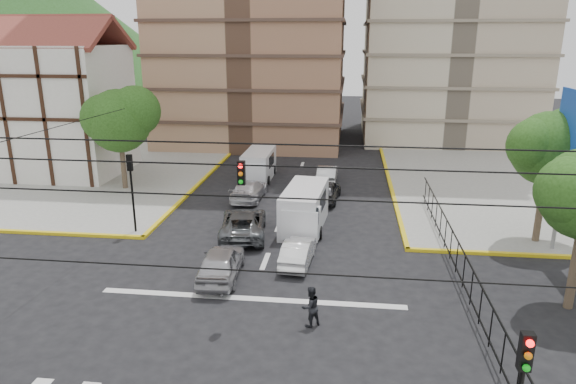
# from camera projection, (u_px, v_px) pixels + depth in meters

# --- Properties ---
(ground) EXTENTS (160.00, 160.00, 0.00)m
(ground) POSITION_uv_depth(u_px,v_px,m) (245.00, 313.00, 20.50)
(ground) COLOR black
(ground) RESTS_ON ground
(sidewalk_nw) EXTENTS (26.00, 26.00, 0.15)m
(sidewalk_nw) POSITION_uv_depth(u_px,v_px,m) (52.00, 172.00, 41.74)
(sidewalk_nw) COLOR gray
(sidewalk_nw) RESTS_ON ground
(sidewalk_ne) EXTENTS (26.00, 26.00, 0.15)m
(sidewalk_ne) POSITION_uv_depth(u_px,v_px,m) (570.00, 188.00, 37.24)
(sidewalk_ne) COLOR gray
(sidewalk_ne) RESTS_ON ground
(stop_line) EXTENTS (13.00, 0.40, 0.01)m
(stop_line) POSITION_uv_depth(u_px,v_px,m) (251.00, 298.00, 21.64)
(stop_line) COLOR silver
(stop_line) RESTS_ON ground
(tudor_building) EXTENTS (10.80, 8.05, 12.23)m
(tudor_building) POSITION_uv_depth(u_px,v_px,m) (55.00, 108.00, 40.12)
(tudor_building) COLOR silver
(tudor_building) RESTS_ON ground
(distant_hill) EXTENTS (70.00, 70.00, 28.00)m
(distant_hill) POSITION_uv_depth(u_px,v_px,m) (12.00, 17.00, 89.16)
(distant_hill) COLOR #234D19
(distant_hill) RESTS_ON ground
(park_fence) EXTENTS (0.10, 22.50, 1.66)m
(park_fence) POSITION_uv_depth(u_px,v_px,m) (455.00, 275.00, 23.77)
(park_fence) COLOR black
(park_fence) RESTS_ON ground
(tree_park_c) EXTENTS (4.65, 3.80, 7.25)m
(tree_park_c) POSITION_uv_depth(u_px,v_px,m) (551.00, 145.00, 25.94)
(tree_park_c) COLOR #473828
(tree_park_c) RESTS_ON ground
(tree_tudor) EXTENTS (5.39, 4.40, 7.43)m
(tree_tudor) POSITION_uv_depth(u_px,v_px,m) (120.00, 118.00, 35.55)
(tree_tudor) COLOR #473828
(tree_tudor) RESTS_ON ground
(traffic_light_nw) EXTENTS (0.28, 0.22, 4.40)m
(traffic_light_nw) POSITION_uv_depth(u_px,v_px,m) (131.00, 180.00, 27.89)
(traffic_light_nw) COLOR black
(traffic_light_nw) RESTS_ON ground
(traffic_light_hanging) EXTENTS (18.00, 9.12, 0.92)m
(traffic_light_hanging) POSITION_uv_depth(u_px,v_px,m) (229.00, 186.00, 16.86)
(traffic_light_hanging) COLOR black
(traffic_light_hanging) RESTS_ON ground
(van_right_lane) EXTENTS (2.53, 5.47, 2.39)m
(van_right_lane) POSITION_uv_depth(u_px,v_px,m) (304.00, 210.00, 29.13)
(van_right_lane) COLOR silver
(van_right_lane) RESTS_ON ground
(van_left_lane) EXTENTS (2.10, 4.99, 2.24)m
(van_left_lane) POSITION_uv_depth(u_px,v_px,m) (258.00, 166.00, 39.35)
(van_left_lane) COLOR silver
(van_left_lane) RESTS_ON ground
(car_silver_front_left) EXTENTS (1.96, 4.43, 1.48)m
(car_silver_front_left) POSITION_uv_depth(u_px,v_px,m) (221.00, 263.00, 23.33)
(car_silver_front_left) COLOR #A7A6AB
(car_silver_front_left) RESTS_ON ground
(car_white_front_right) EXTENTS (1.58, 3.80, 1.22)m
(car_white_front_right) POSITION_uv_depth(u_px,v_px,m) (298.00, 252.00, 24.85)
(car_white_front_right) COLOR white
(car_white_front_right) RESTS_ON ground
(car_grey_mid_left) EXTENTS (3.11, 5.48, 1.44)m
(car_grey_mid_left) POSITION_uv_depth(u_px,v_px,m) (243.00, 223.00, 28.35)
(car_grey_mid_left) COLOR #55585C
(car_grey_mid_left) RESTS_ON ground
(car_silver_rear_left) EXTENTS (2.08, 4.71, 1.35)m
(car_silver_rear_left) POSITION_uv_depth(u_px,v_px,m) (249.00, 190.00, 34.71)
(car_silver_rear_left) COLOR silver
(car_silver_rear_left) RESTS_ON ground
(car_darkgrey_mid_right) EXTENTS (2.10, 4.34, 1.43)m
(car_darkgrey_mid_right) POSITION_uv_depth(u_px,v_px,m) (326.00, 191.00, 34.37)
(car_darkgrey_mid_right) COLOR #242426
(car_darkgrey_mid_right) RESTS_ON ground
(car_white_rear_right) EXTENTS (1.51, 4.05, 1.32)m
(car_white_rear_right) POSITION_uv_depth(u_px,v_px,m) (327.00, 174.00, 38.77)
(car_white_rear_right) COLOR silver
(car_white_rear_right) RESTS_ON ground
(pedestrian_crosswalk) EXTENTS (0.99, 0.97, 1.61)m
(pedestrian_crosswalk) POSITION_uv_depth(u_px,v_px,m) (310.00, 307.00, 19.40)
(pedestrian_crosswalk) COLOR black
(pedestrian_crosswalk) RESTS_ON ground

